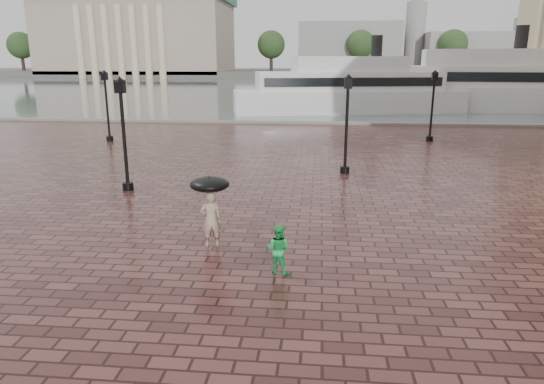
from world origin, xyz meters
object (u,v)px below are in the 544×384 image
at_px(street_lamps, 259,114).
at_px(ferry_far, 483,86).
at_px(child_pedestrian, 278,249).
at_px(ferry_near, 348,90).
at_px(adult_pedestrian, 211,219).

xyz_separation_m(street_lamps, ferry_far, (20.21, 27.54, 0.23)).
height_order(child_pedestrian, ferry_near, ferry_near).
distance_m(adult_pedestrian, ferry_near, 37.91).
bearing_deg(adult_pedestrian, child_pedestrian, 124.08).
xyz_separation_m(child_pedestrian, ferry_far, (17.89, 42.44, 1.93)).
bearing_deg(adult_pedestrian, ferry_near, -116.74).
distance_m(street_lamps, ferry_near, 24.89).
bearing_deg(ferry_far, ferry_near, -160.83).
xyz_separation_m(street_lamps, adult_pedestrian, (0.27, -13.30, -1.52)).
xyz_separation_m(ferry_near, ferry_far, (14.18, 3.40, 0.30)).
xyz_separation_m(child_pedestrian, ferry_near, (3.71, 39.04, 1.63)).
distance_m(street_lamps, child_pedestrian, 15.17).
xyz_separation_m(adult_pedestrian, ferry_far, (19.94, 40.84, 1.75)).
bearing_deg(street_lamps, ferry_far, 53.73).
relative_size(child_pedestrian, ferry_far, 0.05).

